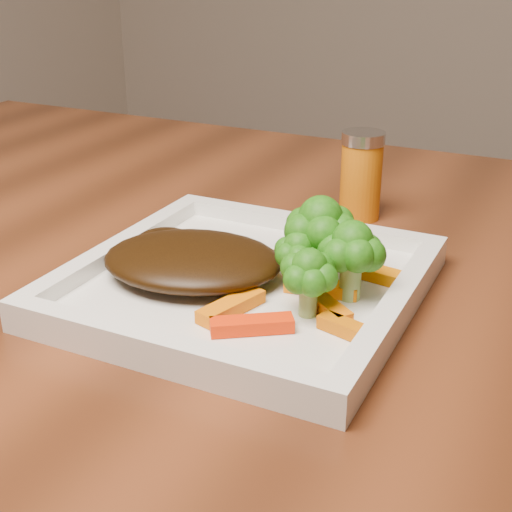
% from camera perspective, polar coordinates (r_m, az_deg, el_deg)
% --- Properties ---
extents(plate, '(0.27, 0.27, 0.01)m').
position_cam_1_polar(plate, '(0.59, -0.88, -2.59)').
color(plate, white).
rests_on(plate, dining_table).
extents(steak, '(0.17, 0.15, 0.03)m').
position_cam_1_polar(steak, '(0.59, -5.10, -0.33)').
color(steak, black).
rests_on(steak, plate).
extents(broccoli_0, '(0.09, 0.09, 0.07)m').
position_cam_1_polar(broccoli_0, '(0.58, 5.12, 1.29)').
color(broccoli_0, '#287213').
rests_on(broccoli_0, plate).
extents(broccoli_1, '(0.07, 0.07, 0.06)m').
position_cam_1_polar(broccoli_1, '(0.55, 7.65, -0.34)').
color(broccoli_1, '#2E5F0F').
rests_on(broccoli_1, plate).
extents(broccoli_2, '(0.06, 0.06, 0.06)m').
position_cam_1_polar(broccoli_2, '(0.52, 4.25, -1.84)').
color(broccoli_2, '#1C5F0F').
rests_on(broccoli_2, plate).
extents(broccoli_3, '(0.06, 0.06, 0.06)m').
position_cam_1_polar(broccoli_3, '(0.56, 3.46, 0.24)').
color(broccoli_3, '#1D6A11').
rests_on(broccoli_3, plate).
extents(carrot_0, '(0.06, 0.05, 0.01)m').
position_cam_1_polar(carrot_0, '(0.51, -0.34, -5.53)').
color(carrot_0, '#F72D04').
rests_on(carrot_0, plate).
extents(carrot_1, '(0.05, 0.03, 0.01)m').
position_cam_1_polar(carrot_1, '(0.51, 7.52, -5.86)').
color(carrot_1, '#C75F03').
rests_on(carrot_1, plate).
extents(carrot_2, '(0.03, 0.06, 0.01)m').
position_cam_1_polar(carrot_2, '(0.53, -2.00, -4.05)').
color(carrot_2, orange).
rests_on(carrot_2, plate).
extents(carrot_3, '(0.06, 0.03, 0.01)m').
position_cam_1_polar(carrot_3, '(0.59, 10.03, -1.51)').
color(carrot_3, orange).
rests_on(carrot_3, plate).
extents(carrot_4, '(0.06, 0.04, 0.01)m').
position_cam_1_polar(carrot_4, '(0.62, 3.87, -0.09)').
color(carrot_4, '#D46403').
rests_on(carrot_4, plate).
extents(carrot_5, '(0.05, 0.04, 0.01)m').
position_cam_1_polar(carrot_5, '(0.54, 5.69, -4.05)').
color(carrot_5, orange).
rests_on(carrot_5, plate).
extents(carrot_6, '(0.06, 0.02, 0.01)m').
position_cam_1_polar(carrot_6, '(0.57, 5.26, -2.53)').
color(carrot_6, orange).
rests_on(carrot_6, plate).
extents(spice_shaker, '(0.05, 0.05, 0.09)m').
position_cam_1_polar(spice_shaker, '(0.75, 8.41, 6.37)').
color(spice_shaker, '#D26B0B').
rests_on(spice_shaker, dining_table).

